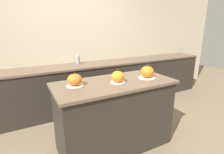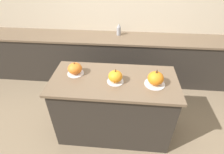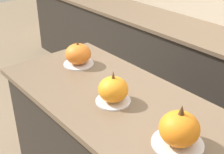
# 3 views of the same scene
# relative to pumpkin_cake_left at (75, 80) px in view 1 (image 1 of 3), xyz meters

# --- Properties ---
(ground_plane) EXTENTS (12.00, 12.00, 0.00)m
(ground_plane) POSITION_rel_pumpkin_cake_left_xyz_m (0.49, -0.08, -1.02)
(ground_plane) COLOR #847056
(wall_back) EXTENTS (8.00, 0.06, 2.50)m
(wall_back) POSITION_rel_pumpkin_cake_left_xyz_m (0.49, 1.59, 0.23)
(wall_back) COLOR beige
(wall_back) RESTS_ON ground_plane
(kitchen_island) EXTENTS (1.56, 0.73, 0.95)m
(kitchen_island) POSITION_rel_pumpkin_cake_left_xyz_m (0.49, -0.08, -0.54)
(kitchen_island) COLOR #2D2823
(kitchen_island) RESTS_ON ground_plane
(back_counter) EXTENTS (6.00, 0.60, 0.92)m
(back_counter) POSITION_rel_pumpkin_cake_left_xyz_m (0.49, 1.26, -0.56)
(back_counter) COLOR #2D2823
(back_counter) RESTS_ON ground_plane
(pumpkin_cake_left) EXTENTS (0.21, 0.21, 0.18)m
(pumpkin_cake_left) POSITION_rel_pumpkin_cake_left_xyz_m (0.00, 0.00, 0.00)
(pumpkin_cake_left) COLOR silver
(pumpkin_cake_left) RESTS_ON kitchen_island
(pumpkin_cake_center) EXTENTS (0.20, 0.20, 0.19)m
(pumpkin_cake_center) POSITION_rel_pumpkin_cake_left_xyz_m (0.52, -0.12, 0.00)
(pumpkin_cake_center) COLOR silver
(pumpkin_cake_center) RESTS_ON kitchen_island
(pumpkin_cake_right) EXTENTS (0.24, 0.24, 0.21)m
(pumpkin_cake_right) POSITION_rel_pumpkin_cake_left_xyz_m (0.98, -0.13, 0.01)
(pumpkin_cake_right) COLOR silver
(pumpkin_cake_right) RESTS_ON kitchen_island
(bottle_tall) EXTENTS (0.08, 0.08, 0.22)m
(bottle_tall) POSITION_rel_pumpkin_cake_left_xyz_m (0.47, 1.37, 0.00)
(bottle_tall) COLOR #99999E
(bottle_tall) RESTS_ON back_counter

